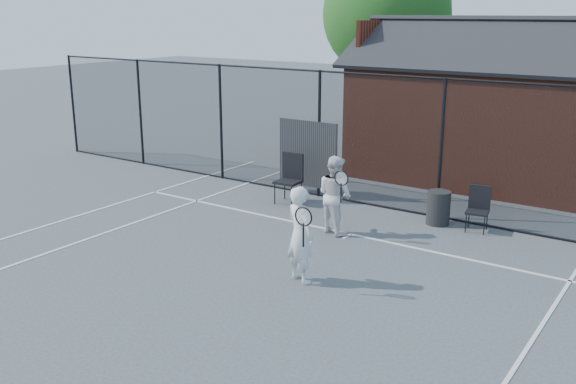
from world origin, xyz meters
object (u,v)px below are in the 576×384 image
Objects in this scene: player_back at (335,194)px; chair_left at (288,180)px; chair_right at (477,210)px; clubhouse at (480,117)px; player_front at (300,234)px; waste_bin at (438,208)px.

chair_left is at bearing 148.83° from player_back.
player_back is at bearing -154.12° from chair_right.
chair_left reaches higher than chair_right.
clubhouse is 8.53m from player_front.
chair_left is 1.58× the size of waste_bin.
clubhouse is at bearing 89.44° from player_front.
player_back is (-0.77, 2.43, -0.03)m from player_front.
player_front is 2.28× the size of waste_bin.
clubhouse is 4.62m from waste_bin.
chair_left is (-2.77, -4.90, -1.05)m from clubhouse.
clubhouse is 4.13× the size of player_back.
chair_right reaches higher than waste_bin.
waste_bin is (1.53, 1.66, -0.43)m from player_back.
player_back reaches higher than chair_right.
clubhouse is 4.01× the size of player_front.
player_back is 2.25m from chair_left.
chair_right is (2.34, 1.66, -0.34)m from player_back.
player_front is at bearing -100.55° from waste_bin.
player_front is at bearing -56.78° from chair_left.
chair_right is at bearing 35.32° from player_back.
player_front reaches higher than chair_left.
chair_left is at bearing 177.25° from chair_right.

